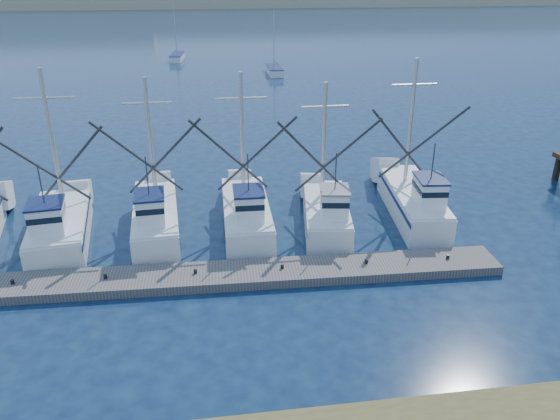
% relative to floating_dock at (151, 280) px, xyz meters
% --- Properties ---
extents(ground, '(500.00, 500.00, 0.00)m').
position_rel_floating_dock_xyz_m(ground, '(7.64, -5.24, -0.22)').
color(ground, '#0C1A38').
rests_on(ground, ground).
extents(floating_dock, '(32.63, 3.10, 0.43)m').
position_rel_floating_dock_xyz_m(floating_dock, '(0.00, 0.00, 0.00)').
color(floating_dock, '#655F5A').
rests_on(floating_dock, ground).
extents(trawler_fleet, '(31.89, 8.52, 9.64)m').
position_rel_floating_dock_xyz_m(trawler_fleet, '(-0.34, 4.95, 0.76)').
color(trawler_fleet, white).
rests_on(trawler_fleet, ground).
extents(sailboat_near, '(1.83, 6.08, 8.10)m').
position_rel_floating_dock_xyz_m(sailboat_near, '(12.59, 51.87, 0.28)').
color(sailboat_near, white).
rests_on(sailboat_near, ground).
extents(sailboat_far, '(2.19, 5.85, 8.10)m').
position_rel_floating_dock_xyz_m(sailboat_far, '(-0.69, 65.35, 0.28)').
color(sailboat_far, white).
rests_on(sailboat_far, ground).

